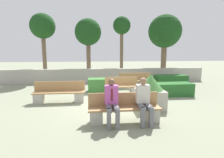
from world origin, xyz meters
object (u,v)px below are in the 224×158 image
at_px(tree_leftmost, 43,28).
at_px(person_seated_man, 112,100).
at_px(person_seated_woman, 144,99).
at_px(planter_corner_left, 150,91).
at_px(tree_center_right, 122,28).
at_px(tree_rightmost, 165,32).
at_px(tree_center_left, 88,33).
at_px(bench_front, 124,111).
at_px(bench_left_side, 59,94).
at_px(bench_right_side, 122,88).
at_px(bench_back, 136,82).

bearing_deg(tree_leftmost, person_seated_man, -64.52).
relative_size(person_seated_woman, planter_corner_left, 1.06).
relative_size(tree_center_right, tree_rightmost, 0.96).
height_order(person_seated_man, planter_corner_left, person_seated_man).
xyz_separation_m(tree_center_left, tree_center_right, (2.55, 0.42, 0.45)).
distance_m(person_seated_woman, tree_center_left, 8.94).
xyz_separation_m(bench_front, planter_corner_left, (1.20, 1.21, 0.28)).
bearing_deg(bench_front, bench_left_side, 134.82).
relative_size(planter_corner_left, tree_center_right, 0.27).
bearing_deg(person_seated_woman, planter_corner_left, 64.46).
xyz_separation_m(bench_left_side, tree_leftmost, (-2.01, 5.78, 3.40)).
bearing_deg(tree_center_left, bench_front, -81.73).
relative_size(bench_right_side, tree_rightmost, 0.33).
xyz_separation_m(bench_front, person_seated_man, (-0.39, -0.14, 0.39)).
relative_size(bench_front, bench_right_side, 1.32).
bearing_deg(tree_center_left, tree_center_right, 9.45).
bearing_deg(tree_rightmost, tree_leftmost, -177.13).
xyz_separation_m(person_seated_man, tree_center_left, (-0.80, 8.35, 2.68)).
xyz_separation_m(tree_leftmost, tree_center_right, (5.67, 0.53, 0.11)).
relative_size(bench_front, tree_center_left, 0.48).
height_order(bench_left_side, bench_back, same).
distance_m(bench_back, planter_corner_left, 3.63).
bearing_deg(bench_front, tree_center_right, 81.09).
bearing_deg(person_seated_woman, tree_center_right, 84.75).
height_order(bench_left_side, tree_center_left, tree_center_left).
distance_m(bench_front, tree_center_left, 8.84).
height_order(tree_center_left, tree_center_right, tree_center_right).
xyz_separation_m(planter_corner_left, tree_rightmost, (3.55, 7.34, 2.96)).
bearing_deg(tree_center_left, bench_left_side, -100.67).
relative_size(tree_center_left, tree_rightmost, 0.90).
xyz_separation_m(bench_left_side, planter_corner_left, (3.50, -1.10, 0.28)).
bearing_deg(planter_corner_left, bench_front, -134.54).
height_order(bench_front, bench_left_side, same).
xyz_separation_m(planter_corner_left, tree_leftmost, (-5.51, 6.88, 3.12)).
bearing_deg(bench_left_side, tree_center_left, 72.94).
bearing_deg(bench_front, bench_back, 72.12).
height_order(person_seated_woman, tree_leftmost, tree_leftmost).
distance_m(bench_front, tree_leftmost, 9.79).
relative_size(person_seated_woman, tree_center_left, 0.30).
bearing_deg(bench_front, bench_right_side, 81.51).
bearing_deg(bench_right_side, tree_center_right, 85.31).
distance_m(bench_back, tree_leftmost, 7.54).
relative_size(bench_right_side, tree_center_left, 0.37).
relative_size(bench_left_side, person_seated_woman, 1.56).
bearing_deg(planter_corner_left, tree_leftmost, 128.69).
xyz_separation_m(bench_front, tree_center_right, (1.35, 8.63, 3.51)).
bearing_deg(tree_rightmost, tree_center_right, 178.66).
height_order(tree_center_right, tree_rightmost, tree_rightmost).
bearing_deg(tree_rightmost, bench_front, -119.04).
bearing_deg(tree_center_right, bench_left_side, -120.07).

